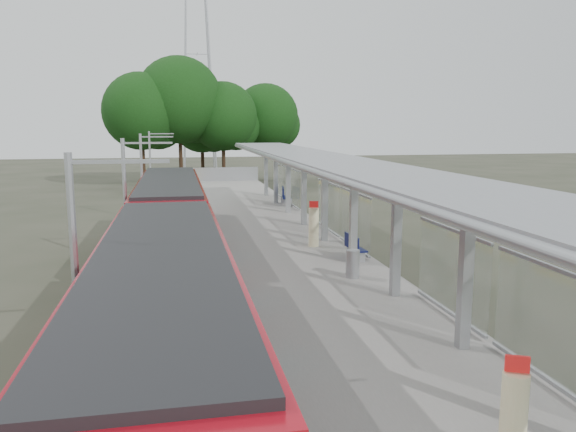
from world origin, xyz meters
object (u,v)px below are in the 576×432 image
object	(u,v)px
bench_far	(285,196)
info_pillar_far	(314,227)
info_pillar_near	(513,419)
litter_bin	(353,264)
train	(168,248)
bench_mid	(354,246)

from	to	relation	value
bench_far	info_pillar_far	bearing A→B (deg)	-86.77
info_pillar_near	litter_bin	distance (m)	10.35
train	info_pillar_far	bearing A→B (deg)	35.28
bench_mid	info_pillar_near	xyz separation A→B (m)	(-1.71, -12.75, 0.26)
info_pillar_near	info_pillar_far	distance (m)	15.23
info_pillar_near	bench_mid	bearing A→B (deg)	106.55
info_pillar_near	bench_far	bearing A→B (deg)	110.25
train	bench_mid	size ratio (longest dim) A/B	20.23
train	info_pillar_near	bearing A→B (deg)	-65.77
train	info_pillar_far	distance (m)	7.08
train	bench_far	distance (m)	17.47
bench_far	info_pillar_far	xyz separation A→B (m)	(-1.11, -11.96, 0.22)
train	bench_far	bearing A→B (deg)	66.79
train	info_pillar_near	xyz separation A→B (m)	(5.01, -11.12, -0.31)
bench_far	bench_mid	bearing A→B (deg)	-82.14
bench_far	info_pillar_near	bearing A→B (deg)	-85.44
bench_mid	info_pillar_near	bearing A→B (deg)	-101.60
info_pillar_near	info_pillar_far	bearing A→B (deg)	111.30
bench_mid	bench_far	size ratio (longest dim) A/B	0.81
bench_mid	info_pillar_near	size ratio (longest dim) A/B	0.80
bench_mid	info_pillar_far	world-z (taller)	info_pillar_far
bench_mid	litter_bin	world-z (taller)	litter_bin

